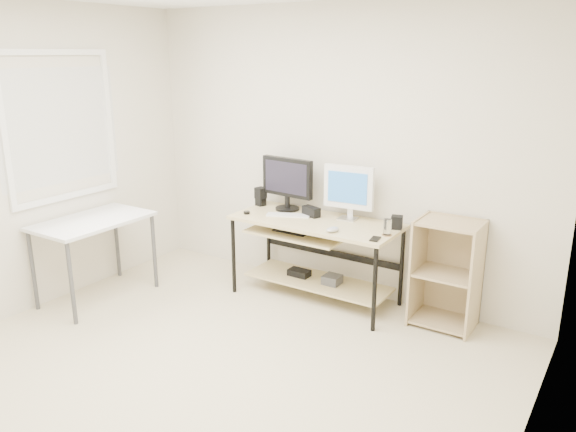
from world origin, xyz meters
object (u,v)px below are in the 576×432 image
at_px(desk, 313,242).
at_px(black_monitor, 287,180).
at_px(white_imac, 349,189).
at_px(side_table, 93,228).
at_px(shelf_unit, 448,272).
at_px(audio_controller, 261,196).

relative_size(desk, black_monitor, 2.77).
distance_m(desk, white_imac, 0.58).
relative_size(side_table, shelf_unit, 1.11).
bearing_deg(audio_controller, white_imac, 17.00).
relative_size(side_table, audio_controller, 5.67).
relative_size(desk, audio_controller, 8.51).
xyz_separation_m(black_monitor, audio_controller, (-0.30, 0.00, -0.19)).
bearing_deg(white_imac, audio_controller, 176.88).
bearing_deg(white_imac, shelf_unit, -4.98).
relative_size(desk, side_table, 1.50).
height_order(desk, black_monitor, black_monitor).
height_order(white_imac, audio_controller, white_imac).
distance_m(side_table, shelf_unit, 3.09).
xyz_separation_m(side_table, white_imac, (1.91, 1.23, 0.36)).
xyz_separation_m(desk, audio_controller, (-0.67, 0.14, 0.30)).
bearing_deg(side_table, white_imac, 32.77).
distance_m(side_table, audio_controller, 1.56).
height_order(black_monitor, white_imac, black_monitor).
bearing_deg(black_monitor, side_table, -132.50).
bearing_deg(white_imac, desk, -151.06).
xyz_separation_m(shelf_unit, black_monitor, (-1.55, -0.02, 0.58)).
distance_m(white_imac, audio_controller, 0.94).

